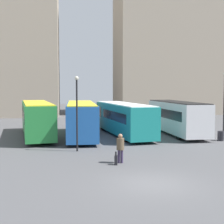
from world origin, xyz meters
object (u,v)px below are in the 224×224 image
object	(u,v)px
traveler	(120,146)
lamp_post_1	(224,101)
lamp_post_0	(77,107)
bus_1	(81,118)
bus_2	(123,118)
bus_0	(37,118)
trash_bin	(221,136)
bus_3	(176,116)
suitcase	(116,160)

from	to	relation	value
traveler	lamp_post_1	bearing A→B (deg)	-44.64
lamp_post_0	lamp_post_1	bearing A→B (deg)	13.18
bus_1	lamp_post_0	bearing A→B (deg)	176.34
bus_2	bus_1	bearing A→B (deg)	93.86
bus_0	trash_bin	distance (m)	16.78
bus_0	bus_1	distance (m)	4.23
bus_1	lamp_post_0	xyz separation A→B (m)	(-0.62, -6.76, 1.45)
bus_2	trash_bin	bearing A→B (deg)	-129.38
bus_1	traveler	world-z (taller)	bus_1
bus_2	bus_3	bearing A→B (deg)	-101.46
suitcase	trash_bin	distance (m)	12.55
bus_1	bus_3	distance (m)	9.45
bus_2	bus_3	world-z (taller)	bus_3
bus_2	lamp_post_0	xyz separation A→B (m)	(-4.74, -7.57, 1.51)
bus_1	suitcase	world-z (taller)	bus_1
suitcase	lamp_post_1	distance (m)	13.44
trash_bin	bus_1	bearing A→B (deg)	161.12
bus_3	bus_2	bearing A→B (deg)	84.25
bus_0	bus_1	xyz separation A→B (m)	(4.13, -0.91, -0.02)
bus_0	bus_2	world-z (taller)	bus_0
bus_3	lamp_post_0	size ratio (longest dim) A/B	1.98
bus_1	trash_bin	world-z (taller)	bus_1
bus_0	lamp_post_1	size ratio (longest dim) A/B	2.02
bus_1	lamp_post_0	distance (m)	6.94
traveler	lamp_post_1	xyz separation A→B (m)	(10.42, 7.01, 2.40)
bus_1	bus_2	xyz separation A→B (m)	(4.12, 0.81, -0.06)
bus_0	bus_2	xyz separation A→B (m)	(8.25, -0.11, -0.08)
bus_1	suitcase	bearing A→B (deg)	-170.78
suitcase	trash_bin	world-z (taller)	trash_bin
traveler	suitcase	size ratio (longest dim) A/B	2.20
bus_3	lamp_post_1	size ratio (longest dim) A/B	1.81
bus_2	suitcase	world-z (taller)	bus_2
suitcase	lamp_post_1	size ratio (longest dim) A/B	0.14
suitcase	trash_bin	bearing A→B (deg)	-44.10
lamp_post_0	lamp_post_1	world-z (taller)	lamp_post_1
traveler	lamp_post_0	distance (m)	5.15
bus_0	traveler	bearing A→B (deg)	-161.31
traveler	trash_bin	size ratio (longest dim) A/B	2.11
bus_1	lamp_post_0	size ratio (longest dim) A/B	2.09
bus_3	suitcase	world-z (taller)	bus_3
bus_1	traveler	xyz separation A→B (m)	(1.84, -10.76, -0.68)
bus_1	suitcase	xyz separation A→B (m)	(1.50, -11.15, -1.46)
lamp_post_1	trash_bin	distance (m)	3.08
suitcase	bus_2	bearing A→B (deg)	-0.94
bus_1	bus_2	size ratio (longest dim) A/B	0.93
lamp_post_0	traveler	bearing A→B (deg)	-58.45
bus_1	lamp_post_1	distance (m)	12.93
bus_2	traveler	size ratio (longest dim) A/B	6.79
bus_0	lamp_post_1	world-z (taller)	lamp_post_1
bus_0	trash_bin	world-z (taller)	bus_0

